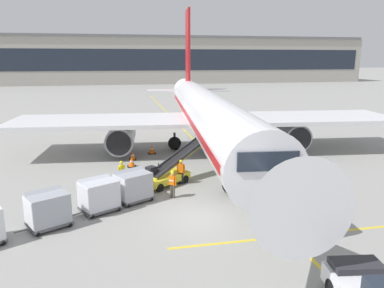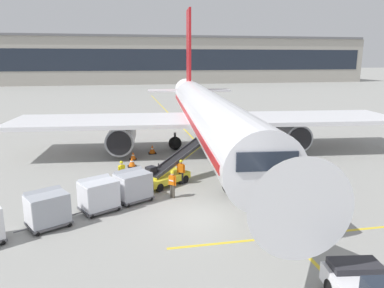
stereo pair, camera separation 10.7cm
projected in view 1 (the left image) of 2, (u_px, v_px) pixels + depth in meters
name	position (u px, v px, depth m)	size (l,w,h in m)	color
ground_plane	(202.00, 218.00, 20.05)	(600.00, 600.00, 0.00)	gray
parked_airplane	(207.00, 114.00, 33.64)	(35.27, 45.15, 14.84)	white
belt_loader	(168.00, 172.00, 25.31)	(5.14, 4.19, 2.70)	gold
baggage_cart_lead	(133.00, 185.00, 22.21)	(2.77, 2.36, 1.91)	#515156
baggage_cart_second	(99.00, 194.00, 20.72)	(2.77, 2.36, 1.91)	#515156
baggage_cart_third	(47.00, 208.00, 18.76)	(2.77, 2.36, 1.91)	#515156
ground_crew_by_loader	(181.00, 170.00, 25.17)	(0.52, 0.39, 1.74)	black
ground_crew_by_carts	(173.00, 182.00, 22.69)	(0.44, 0.44, 1.74)	#514C42
ground_crew_marshaller	(122.00, 172.00, 24.88)	(0.48, 0.42, 1.74)	black
safety_cone_engine_keepout	(133.00, 156.00, 31.50)	(0.61, 0.61, 0.69)	black
safety_cone_wingtip	(132.00, 162.00, 29.42)	(0.69, 0.69, 0.78)	black
safety_cone_nose_mark	(152.00, 149.00, 33.50)	(0.71, 0.71, 0.80)	black
apron_guidance_line_lead_in	(207.00, 153.00, 33.63)	(0.20, 110.00, 0.01)	yellow
apron_guidance_line_stop_bar	(290.00, 236.00, 17.94)	(12.00, 0.20, 0.01)	yellow
terminal_building	(162.00, 60.00, 130.16)	(145.22, 17.82, 15.98)	#A8A399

